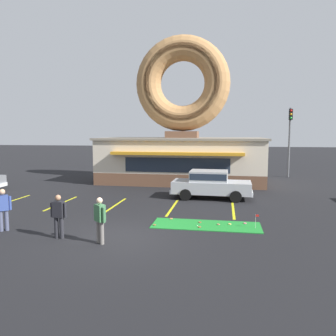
% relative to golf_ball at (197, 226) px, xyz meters
% --- Properties ---
extents(ground_plane, '(160.00, 160.00, 0.00)m').
position_rel_golf_ball_xyz_m(ground_plane, '(-2.77, -1.85, -0.05)').
color(ground_plane, black).
extents(donut_shop_building, '(12.30, 6.75, 10.96)m').
position_rel_golf_ball_xyz_m(donut_shop_building, '(-2.18, 12.10, 3.69)').
color(donut_shop_building, brown).
rests_on(donut_shop_building, ground).
extents(putting_mat, '(4.35, 1.55, 0.03)m').
position_rel_golf_ball_xyz_m(putting_mat, '(0.34, 0.24, -0.04)').
color(putting_mat, '#1E842D').
rests_on(putting_mat, ground).
extents(mini_donut_near_left, '(0.13, 0.13, 0.04)m').
position_rel_golf_ball_xyz_m(mini_donut_near_left, '(0.07, 0.52, -0.00)').
color(mini_donut_near_left, brown).
rests_on(mini_donut_near_left, putting_mat).
extents(mini_donut_near_right, '(0.13, 0.13, 0.04)m').
position_rel_golf_ball_xyz_m(mini_donut_near_right, '(1.29, 0.47, -0.00)').
color(mini_donut_near_right, '#E5C666').
rests_on(mini_donut_near_right, putting_mat).
extents(mini_donut_mid_left, '(0.13, 0.13, 0.04)m').
position_rel_golf_ball_xyz_m(mini_donut_mid_left, '(1.90, 0.67, -0.00)').
color(mini_donut_mid_left, '#D8667F').
rests_on(mini_donut_mid_left, putting_mat).
extents(mini_donut_mid_centre, '(0.13, 0.13, 0.04)m').
position_rel_golf_ball_xyz_m(mini_donut_mid_centre, '(0.10, -0.17, -0.00)').
color(mini_donut_mid_centre, brown).
rests_on(mini_donut_mid_centre, putting_mat).
extents(mini_donut_mid_right, '(0.13, 0.13, 0.04)m').
position_rel_golf_ball_xyz_m(mini_donut_mid_right, '(-1.71, -0.17, -0.00)').
color(mini_donut_mid_right, brown).
rests_on(mini_donut_mid_right, putting_mat).
extents(mini_donut_far_left, '(0.13, 0.13, 0.04)m').
position_rel_golf_ball_xyz_m(mini_donut_far_left, '(-1.20, 0.88, -0.00)').
color(mini_donut_far_left, '#D17F47').
rests_on(mini_donut_far_left, putting_mat).
extents(mini_donut_far_centre, '(0.13, 0.13, 0.04)m').
position_rel_golf_ball_xyz_m(mini_donut_far_centre, '(0.83, 0.34, -0.00)').
color(mini_donut_far_centre, '#A5724C').
rests_on(mini_donut_far_centre, putting_mat).
extents(golf_ball, '(0.04, 0.04, 0.04)m').
position_rel_golf_ball_xyz_m(golf_ball, '(0.00, 0.00, 0.00)').
color(golf_ball, white).
rests_on(golf_ball, putting_mat).
extents(putting_flag_pin, '(0.13, 0.01, 0.55)m').
position_rel_golf_ball_xyz_m(putting_flag_pin, '(2.30, 0.11, 0.39)').
color(putting_flag_pin, silver).
rests_on(putting_flag_pin, putting_mat).
extents(car_silver, '(4.61, 2.08, 1.60)m').
position_rel_golf_ball_xyz_m(car_silver, '(0.27, 5.84, 0.82)').
color(car_silver, '#B2B5BA').
rests_on(car_silver, ground).
extents(pedestrian_blue_sweater_man, '(0.60, 0.24, 1.57)m').
position_rel_golf_ball_xyz_m(pedestrian_blue_sweater_man, '(-4.73, -2.25, 0.81)').
color(pedestrian_blue_sweater_man, '#232328').
rests_on(pedestrian_blue_sweater_man, ground).
extents(pedestrian_hooded_kid, '(0.49, 0.42, 1.58)m').
position_rel_golf_ball_xyz_m(pedestrian_hooded_kid, '(-3.08, -2.53, 0.82)').
color(pedestrian_hooded_kid, slate).
rests_on(pedestrian_hooded_kid, ground).
extents(pedestrian_leather_jacket_man, '(0.48, 0.43, 1.62)m').
position_rel_golf_ball_xyz_m(pedestrian_leather_jacket_man, '(-7.25, -1.80, 0.85)').
color(pedestrian_leather_jacket_man, '#474C66').
rests_on(pedestrian_leather_jacket_man, ground).
extents(trash_bin, '(0.57, 0.57, 0.97)m').
position_rel_golf_ball_xyz_m(trash_bin, '(-7.52, 9.53, 0.45)').
color(trash_bin, '#1E662D').
rests_on(trash_bin, ground).
extents(traffic_light_pole, '(0.28, 0.47, 5.80)m').
position_rel_golf_ball_xyz_m(traffic_light_pole, '(6.36, 15.96, 3.66)').
color(traffic_light_pole, '#595B60').
rests_on(traffic_light_pole, ground).
extents(parking_stripe_far_left, '(0.12, 3.60, 0.01)m').
position_rel_golf_ball_xyz_m(parking_stripe_far_left, '(-10.51, 3.15, -0.05)').
color(parking_stripe_far_left, yellow).
rests_on(parking_stripe_far_left, ground).
extents(parking_stripe_left, '(0.12, 3.60, 0.01)m').
position_rel_golf_ball_xyz_m(parking_stripe_left, '(-7.51, 3.15, -0.05)').
color(parking_stripe_left, yellow).
rests_on(parking_stripe_left, ground).
extents(parking_stripe_mid_left, '(0.12, 3.60, 0.01)m').
position_rel_golf_ball_xyz_m(parking_stripe_mid_left, '(-4.51, 3.15, -0.05)').
color(parking_stripe_mid_left, yellow).
rests_on(parking_stripe_mid_left, ground).
extents(parking_stripe_centre, '(0.12, 3.60, 0.01)m').
position_rel_golf_ball_xyz_m(parking_stripe_centre, '(-1.51, 3.15, -0.05)').
color(parking_stripe_centre, yellow).
rests_on(parking_stripe_centre, ground).
extents(parking_stripe_mid_right, '(0.12, 3.60, 0.01)m').
position_rel_golf_ball_xyz_m(parking_stripe_mid_right, '(1.49, 3.15, -0.05)').
color(parking_stripe_mid_right, yellow).
rests_on(parking_stripe_mid_right, ground).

